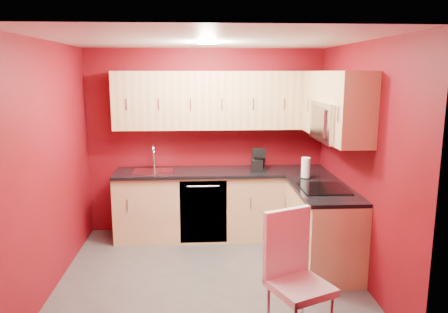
{
  "coord_description": "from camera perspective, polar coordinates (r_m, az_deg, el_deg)",
  "views": [
    {
      "loc": [
        -0.11,
        -4.42,
        2.19
      ],
      "look_at": [
        0.19,
        0.55,
        1.22
      ],
      "focal_mm": 35.0,
      "sensor_mm": 36.0,
      "label": 1
    }
  ],
  "objects": [
    {
      "name": "microwave",
      "position": [
        4.88,
        14.53,
        4.42
      ],
      "size": [
        0.42,
        0.76,
        0.42
      ],
      "color": "silver",
      "rests_on": "upper_cabinets_right"
    },
    {
      "name": "sink",
      "position": [
        5.79,
        -9.24,
        -1.58
      ],
      "size": [
        0.52,
        0.42,
        0.35
      ],
      "color": "silver",
      "rests_on": "countertop_back"
    },
    {
      "name": "wall_front",
      "position": [
        3.07,
        -1.24,
        -6.85
      ],
      "size": [
        3.2,
        0.0,
        3.2
      ],
      "primitive_type": "plane",
      "rotation": [
        -1.57,
        0.0,
        0.0
      ],
      "color": "maroon",
      "rests_on": "floor"
    },
    {
      "name": "cooktop",
      "position": [
        4.99,
        12.87,
        -4.09
      ],
      "size": [
        0.5,
        0.55,
        0.01
      ],
      "primitive_type": "cube",
      "color": "black",
      "rests_on": "countertop_right"
    },
    {
      "name": "upper_cabinets_back",
      "position": [
        5.76,
        -0.38,
        7.37
      ],
      "size": [
        2.8,
        0.35,
        0.75
      ],
      "primitive_type": "cube",
      "color": "#E3BA80",
      "rests_on": "wall_back"
    },
    {
      "name": "ceiling",
      "position": [
        4.43,
        -2.1,
        15.01
      ],
      "size": [
        3.2,
        3.2,
        0.0
      ],
      "primitive_type": "plane",
      "rotation": [
        3.14,
        0.0,
        0.0
      ],
      "color": "white",
      "rests_on": "wall_back"
    },
    {
      "name": "downlight",
      "position": [
        4.73,
        -2.19,
        14.57
      ],
      "size": [
        0.2,
        0.2,
        0.01
      ],
      "primitive_type": "cylinder",
      "color": "white",
      "rests_on": "ceiling"
    },
    {
      "name": "coffee_maker",
      "position": [
        5.74,
        4.63,
        -0.46
      ],
      "size": [
        0.18,
        0.23,
        0.29
      ],
      "primitive_type": null,
      "rotation": [
        0.0,
        0.0,
        -0.02
      ],
      "color": "black",
      "rests_on": "countertop_back"
    },
    {
      "name": "wall_back",
      "position": [
        5.99,
        -2.37,
        1.97
      ],
      "size": [
        3.2,
        0.0,
        3.2
      ],
      "primitive_type": "plane",
      "rotation": [
        1.57,
        0.0,
        0.0
      ],
      "color": "maroon",
      "rests_on": "floor"
    },
    {
      "name": "napkin_holder",
      "position": [
        5.73,
        4.32,
        -1.15
      ],
      "size": [
        0.15,
        0.15,
        0.16
      ],
      "primitive_type": null,
      "rotation": [
        0.0,
        0.0,
        -0.03
      ],
      "color": "black",
      "rests_on": "countertop_back"
    },
    {
      "name": "paper_towel",
      "position": [
        5.43,
        10.63,
        -1.47
      ],
      "size": [
        0.18,
        0.18,
        0.25
      ],
      "primitive_type": null,
      "rotation": [
        0.0,
        0.0,
        0.29
      ],
      "color": "white",
      "rests_on": "countertop_right"
    },
    {
      "name": "dining_chair",
      "position": [
        3.71,
        9.92,
        -15.6
      ],
      "size": [
        0.58,
        0.6,
        1.08
      ],
      "primitive_type": null,
      "rotation": [
        0.0,
        0.0,
        0.42
      ],
      "color": "white",
      "rests_on": "floor"
    },
    {
      "name": "floor",
      "position": [
        4.93,
        -1.89,
        -15.37
      ],
      "size": [
        3.2,
        3.2,
        0.0
      ],
      "primitive_type": "plane",
      "color": "#524F4D",
      "rests_on": "ground"
    },
    {
      "name": "base_cabinets_right",
      "position": [
        5.18,
        12.71,
        -9.08
      ],
      "size": [
        0.6,
        1.3,
        0.87
      ],
      "primitive_type": "cube",
      "color": "#EACE85",
      "rests_on": "floor"
    },
    {
      "name": "countertop_back",
      "position": [
        5.76,
        -0.29,
        -2.04
      ],
      "size": [
        2.8,
        0.63,
        0.04
      ],
      "primitive_type": "cube",
      "color": "black",
      "rests_on": "base_cabinets_back"
    },
    {
      "name": "base_cabinets_back",
      "position": [
        5.89,
        -0.29,
        -6.32
      ],
      "size": [
        2.8,
        0.6,
        0.87
      ],
      "primitive_type": "cube",
      "color": "#EACE85",
      "rests_on": "floor"
    },
    {
      "name": "dishwasher_front",
      "position": [
        5.61,
        -2.7,
        -7.24
      ],
      "size": [
        0.6,
        0.02,
        0.82
      ],
      "primitive_type": "cube",
      "color": "black",
      "rests_on": "base_cabinets_back"
    },
    {
      "name": "upper_cabinets_right",
      "position": [
        5.1,
        14.16,
        7.27
      ],
      "size": [
        0.35,
        1.55,
        0.75
      ],
      "color": "#E3BA80",
      "rests_on": "wall_right"
    },
    {
      "name": "wall_left",
      "position": [
        4.76,
        -21.65,
        -1.19
      ],
      "size": [
        0.0,
        3.0,
        3.0
      ],
      "primitive_type": "plane",
      "rotation": [
        1.57,
        0.0,
        1.57
      ],
      "color": "maroon",
      "rests_on": "floor"
    },
    {
      "name": "countertop_right",
      "position": [
        5.03,
        12.81,
        -4.26
      ],
      "size": [
        0.63,
        1.27,
        0.04
      ],
      "primitive_type": "cube",
      "color": "black",
      "rests_on": "base_cabinets_right"
    },
    {
      "name": "wall_right",
      "position": [
        4.83,
        17.35,
        -0.73
      ],
      "size": [
        0.0,
        3.0,
        3.0
      ],
      "primitive_type": "plane",
      "rotation": [
        1.57,
        0.0,
        -1.57
      ],
      "color": "maroon",
      "rests_on": "floor"
    }
  ]
}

